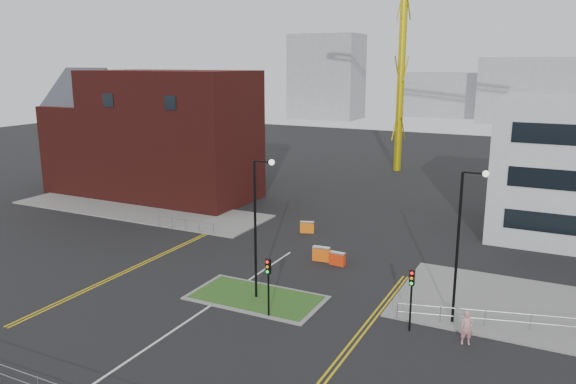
# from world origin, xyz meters

# --- Properties ---
(ground) EXTENTS (200.00, 200.00, 0.00)m
(ground) POSITION_xyz_m (0.00, 0.00, 0.00)
(ground) COLOR black
(ground) RESTS_ON ground
(pavement_left) EXTENTS (28.00, 8.00, 0.12)m
(pavement_left) POSITION_xyz_m (-20.00, 22.00, 0.06)
(pavement_left) COLOR slate
(pavement_left) RESTS_ON ground
(island_kerb) EXTENTS (8.60, 4.60, 0.08)m
(island_kerb) POSITION_xyz_m (2.00, 8.00, 0.04)
(island_kerb) COLOR slate
(island_kerb) RESTS_ON ground
(grass_island) EXTENTS (8.00, 4.00, 0.12)m
(grass_island) POSITION_xyz_m (2.00, 8.00, 0.06)
(grass_island) COLOR #1C4717
(grass_island) RESTS_ON ground
(brick_building) EXTENTS (24.20, 10.07, 14.24)m
(brick_building) POSITION_xyz_m (-22.97, 28.00, 6.85)
(brick_building) COLOR #4A1612
(brick_building) RESTS_ON ground
(streetlamp_island) EXTENTS (1.46, 0.36, 9.18)m
(streetlamp_island) POSITION_xyz_m (2.22, 8.00, 5.41)
(streetlamp_island) COLOR black
(streetlamp_island) RESTS_ON ground
(streetlamp_right_near) EXTENTS (1.46, 0.36, 9.18)m
(streetlamp_right_near) POSITION_xyz_m (14.22, 10.00, 5.41)
(streetlamp_right_near) COLOR black
(streetlamp_right_near) RESTS_ON ground
(traffic_light_island) EXTENTS (0.28, 0.33, 3.65)m
(traffic_light_island) POSITION_xyz_m (4.00, 5.98, 2.57)
(traffic_light_island) COLOR black
(traffic_light_island) RESTS_ON ground
(traffic_light_right) EXTENTS (0.28, 0.33, 3.65)m
(traffic_light_right) POSITION_xyz_m (12.00, 7.98, 2.57)
(traffic_light_right) COLOR black
(traffic_light_right) RESTS_ON ground
(railing_left) EXTENTS (6.05, 0.05, 1.10)m
(railing_left) POSITION_xyz_m (-11.00, 18.00, 0.74)
(railing_left) COLOR gray
(railing_left) RESTS_ON ground
(centre_line) EXTENTS (0.15, 30.00, 0.01)m
(centre_line) POSITION_xyz_m (0.00, 2.00, 0.01)
(centre_line) COLOR silver
(centre_line) RESTS_ON ground
(yellow_left_a) EXTENTS (0.12, 24.00, 0.01)m
(yellow_left_a) POSITION_xyz_m (-9.00, 10.00, 0.01)
(yellow_left_a) COLOR gold
(yellow_left_a) RESTS_ON ground
(yellow_left_b) EXTENTS (0.12, 24.00, 0.01)m
(yellow_left_b) POSITION_xyz_m (-8.70, 10.00, 0.01)
(yellow_left_b) COLOR gold
(yellow_left_b) RESTS_ON ground
(yellow_right_a) EXTENTS (0.12, 20.00, 0.01)m
(yellow_right_a) POSITION_xyz_m (9.50, 6.00, 0.01)
(yellow_right_a) COLOR gold
(yellow_right_a) RESTS_ON ground
(yellow_right_b) EXTENTS (0.12, 20.00, 0.01)m
(yellow_right_b) POSITION_xyz_m (9.80, 6.00, 0.01)
(yellow_right_b) COLOR gold
(yellow_right_b) RESTS_ON ground
(skyline_a) EXTENTS (18.00, 12.00, 22.00)m
(skyline_a) POSITION_xyz_m (-40.00, 120.00, 11.00)
(skyline_a) COLOR gray
(skyline_a) RESTS_ON ground
(skyline_b) EXTENTS (24.00, 12.00, 16.00)m
(skyline_b) POSITION_xyz_m (10.00, 130.00, 8.00)
(skyline_b) COLOR gray
(skyline_b) RESTS_ON ground
(skyline_d) EXTENTS (30.00, 12.00, 12.00)m
(skyline_d) POSITION_xyz_m (-8.00, 140.00, 6.00)
(skyline_d) COLOR gray
(skyline_d) RESTS_ON ground
(pedestrian) EXTENTS (0.80, 0.66, 1.89)m
(pedestrian) POSITION_xyz_m (15.12, 7.83, 0.94)
(pedestrian) COLOR pink
(pedestrian) RESTS_ON ground
(barrier_left) EXTENTS (1.29, 0.79, 1.03)m
(barrier_left) POSITION_xyz_m (-1.00, 22.45, 0.56)
(barrier_left) COLOR orange
(barrier_left) RESTS_ON ground
(barrier_mid) EXTENTS (1.36, 0.55, 1.12)m
(barrier_mid) POSITION_xyz_m (3.00, 16.32, 0.61)
(barrier_mid) COLOR #FC630E
(barrier_mid) RESTS_ON ground
(barrier_right) EXTENTS (1.23, 0.49, 1.01)m
(barrier_right) POSITION_xyz_m (4.44, 16.00, 0.55)
(barrier_right) COLOR red
(barrier_right) RESTS_ON ground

